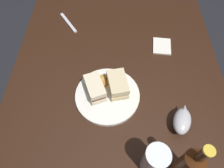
{
  "coord_description": "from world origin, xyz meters",
  "views": [
    {
      "loc": [
        -0.53,
        0.01,
        1.5
      ],
      "look_at": [
        -0.05,
        0.02,
        0.74
      ],
      "focal_mm": 32.7,
      "sensor_mm": 36.0,
      "label": 1
    }
  ],
  "objects_px": {
    "cider_bottle": "(189,164)",
    "fork": "(68,23)",
    "sandwich_half_right": "(95,88)",
    "pint_glass": "(154,161)",
    "sandwich_half_left": "(118,85)",
    "napkin": "(162,46)",
    "plate": "(107,95)",
    "gravy_boat": "(182,121)"
  },
  "relations": [
    {
      "from": "cider_bottle",
      "to": "fork",
      "type": "bearing_deg",
      "value": 33.02
    },
    {
      "from": "sandwich_half_right",
      "to": "pint_glass",
      "type": "bearing_deg",
      "value": -143.76
    },
    {
      "from": "sandwich_half_left",
      "to": "napkin",
      "type": "xyz_separation_m",
      "value": [
        0.27,
        -0.23,
        -0.05
      ]
    },
    {
      "from": "sandwich_half_right",
      "to": "fork",
      "type": "relative_size",
      "value": 0.75
    },
    {
      "from": "sandwich_half_right",
      "to": "sandwich_half_left",
      "type": "bearing_deg",
      "value": -78.04
    },
    {
      "from": "cider_bottle",
      "to": "fork",
      "type": "relative_size",
      "value": 1.52
    },
    {
      "from": "plate",
      "to": "sandwich_half_right",
      "type": "distance_m",
      "value": 0.07
    },
    {
      "from": "cider_bottle",
      "to": "pint_glass",
      "type": "bearing_deg",
      "value": 81.53
    },
    {
      "from": "sandwich_half_right",
      "to": "pint_glass",
      "type": "distance_m",
      "value": 0.37
    },
    {
      "from": "plate",
      "to": "fork",
      "type": "distance_m",
      "value": 0.52
    },
    {
      "from": "pint_glass",
      "to": "napkin",
      "type": "height_order",
      "value": "pint_glass"
    },
    {
      "from": "plate",
      "to": "cider_bottle",
      "type": "distance_m",
      "value": 0.41
    },
    {
      "from": "napkin",
      "to": "fork",
      "type": "relative_size",
      "value": 0.61
    },
    {
      "from": "sandwich_half_left",
      "to": "gravy_boat",
      "type": "distance_m",
      "value": 0.3
    },
    {
      "from": "cider_bottle",
      "to": "fork",
      "type": "xyz_separation_m",
      "value": [
        0.77,
        0.5,
        -0.11
      ]
    },
    {
      "from": "plate",
      "to": "napkin",
      "type": "height_order",
      "value": "plate"
    },
    {
      "from": "sandwich_half_right",
      "to": "fork",
      "type": "distance_m",
      "value": 0.5
    },
    {
      "from": "sandwich_half_right",
      "to": "napkin",
      "type": "xyz_separation_m",
      "value": [
        0.29,
        -0.32,
        -0.05
      ]
    },
    {
      "from": "sandwich_half_right",
      "to": "cider_bottle",
      "type": "distance_m",
      "value": 0.45
    },
    {
      "from": "gravy_boat",
      "to": "cider_bottle",
      "type": "bearing_deg",
      "value": 170.66
    },
    {
      "from": "sandwich_half_left",
      "to": "fork",
      "type": "relative_size",
      "value": 0.74
    },
    {
      "from": "sandwich_half_left",
      "to": "fork",
      "type": "distance_m",
      "value": 0.52
    },
    {
      "from": "sandwich_half_left",
      "to": "gravy_boat",
      "type": "bearing_deg",
      "value": -121.71
    },
    {
      "from": "gravy_boat",
      "to": "plate",
      "type": "bearing_deg",
      "value": 66.92
    },
    {
      "from": "napkin",
      "to": "cider_bottle",
      "type": "bearing_deg",
      "value": 179.39
    },
    {
      "from": "gravy_boat",
      "to": "napkin",
      "type": "relative_size",
      "value": 1.21
    },
    {
      "from": "sandwich_half_right",
      "to": "gravy_boat",
      "type": "distance_m",
      "value": 0.37
    },
    {
      "from": "plate",
      "to": "fork",
      "type": "height_order",
      "value": "plate"
    },
    {
      "from": "pint_glass",
      "to": "gravy_boat",
      "type": "xyz_separation_m",
      "value": [
        0.16,
        -0.13,
        -0.03
      ]
    },
    {
      "from": "sandwich_half_left",
      "to": "cider_bottle",
      "type": "height_order",
      "value": "cider_bottle"
    },
    {
      "from": "fork",
      "to": "sandwich_half_left",
      "type": "bearing_deg",
      "value": 178.27
    },
    {
      "from": "napkin",
      "to": "fork",
      "type": "distance_m",
      "value": 0.53
    },
    {
      "from": "sandwich_half_left",
      "to": "pint_glass",
      "type": "xyz_separation_m",
      "value": [
        -0.32,
        -0.12,
        0.02
      ]
    },
    {
      "from": "plate",
      "to": "sandwich_half_right",
      "type": "bearing_deg",
      "value": 79.65
    },
    {
      "from": "fork",
      "to": "napkin",
      "type": "bearing_deg",
      "value": -142.59
    },
    {
      "from": "sandwich_half_right",
      "to": "cider_bottle",
      "type": "relative_size",
      "value": 0.49
    },
    {
      "from": "gravy_boat",
      "to": "napkin",
      "type": "xyz_separation_m",
      "value": [
        0.42,
        0.02,
        -0.04
      ]
    },
    {
      "from": "sandwich_half_right",
      "to": "napkin",
      "type": "relative_size",
      "value": 1.22
    },
    {
      "from": "gravy_boat",
      "to": "napkin",
      "type": "height_order",
      "value": "gravy_boat"
    },
    {
      "from": "sandwich_half_left",
      "to": "cider_bottle",
      "type": "bearing_deg",
      "value": -146.02
    },
    {
      "from": "sandwich_half_left",
      "to": "fork",
      "type": "bearing_deg",
      "value": 32.28
    },
    {
      "from": "fork",
      "to": "pint_glass",
      "type": "bearing_deg",
      "value": 173.82
    }
  ]
}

